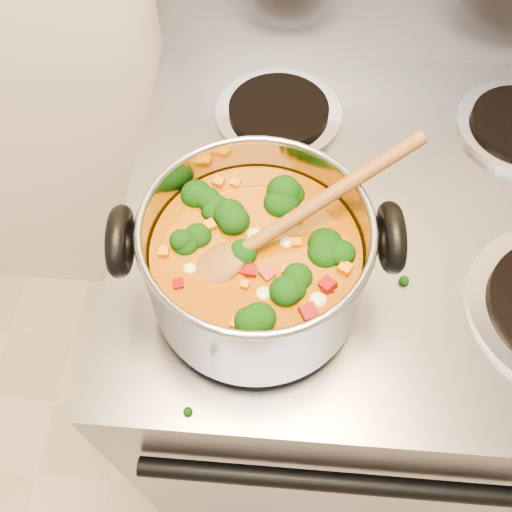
% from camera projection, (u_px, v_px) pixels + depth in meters
% --- Properties ---
extents(electric_range, '(0.73, 0.66, 1.08)m').
position_uv_depth(electric_range, '(354.00, 339.00, 1.13)').
color(electric_range, gray).
rests_on(electric_range, ground).
extents(stockpot, '(0.30, 0.24, 0.14)m').
position_uv_depth(stockpot, '(256.00, 262.00, 0.61)').
color(stockpot, '#A5A5AD').
rests_on(stockpot, electric_range).
extents(wooden_spoon, '(0.25, 0.17, 0.09)m').
position_uv_depth(wooden_spoon, '(270.00, 233.00, 0.57)').
color(wooden_spoon, brown).
rests_on(wooden_spoon, stockpot).
extents(cooktop_crumbs, '(0.25, 0.24, 0.01)m').
position_uv_depth(cooktop_crumbs, '(322.00, 267.00, 0.69)').
color(cooktop_crumbs, black).
rests_on(cooktop_crumbs, electric_range).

